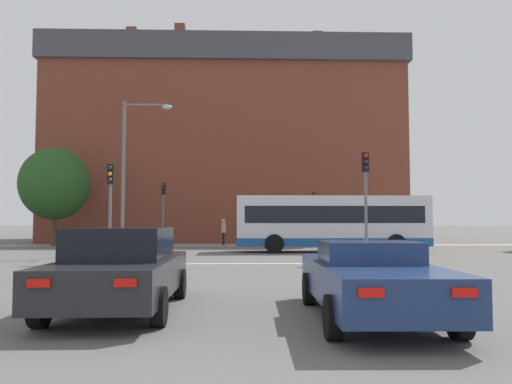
{
  "coord_description": "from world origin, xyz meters",
  "views": [
    {
      "loc": [
        0.02,
        -2.22,
        1.67
      ],
      "look_at": [
        0.71,
        21.45,
        3.07
      ],
      "focal_mm": 35.0,
      "sensor_mm": 36.0,
      "label": 1
    }
  ],
  "objects": [
    {
      "name": "street_lamp_junction",
      "position": [
        -5.43,
        22.56,
        4.67
      ],
      "size": [
        2.47,
        0.36,
        7.64
      ],
      "color": "slate",
      "rests_on": "ground_plane"
    },
    {
      "name": "traffic_light_near_right",
      "position": [
        5.15,
        18.14,
        3.02
      ],
      "size": [
        0.26,
        0.31,
        4.52
      ],
      "color": "slate",
      "rests_on": "ground_plane"
    },
    {
      "name": "traffic_light_far_left",
      "position": [
        -5.32,
        32.06,
        2.89
      ],
      "size": [
        0.26,
        0.31,
        4.32
      ],
      "color": "slate",
      "rests_on": "ground_plane"
    },
    {
      "name": "stop_line_strip",
      "position": [
        0.0,
        17.59,
        0.0
      ],
      "size": [
        8.14,
        0.3,
        0.01
      ],
      "primitive_type": "cube",
      "color": "silver",
      "rests_on": "ground_plane"
    },
    {
      "name": "car_saloon_left",
      "position": [
        -2.23,
        7.26,
        0.78
      ],
      "size": [
        2.11,
        4.76,
        1.55
      ],
      "rotation": [
        0.0,
        0.0,
        0.01
      ],
      "color": "#232328",
      "rests_on": "ground_plane"
    },
    {
      "name": "tree_by_building",
      "position": [
        -12.71,
        32.05,
        4.23
      ],
      "size": [
        4.68,
        4.68,
        6.7
      ],
      "color": "#4C3823",
      "rests_on": "ground_plane"
    },
    {
      "name": "traffic_light_near_left",
      "position": [
        -5.4,
        18.49,
        2.71
      ],
      "size": [
        0.26,
        0.31,
        4.02
      ],
      "color": "slate",
      "rests_on": "ground_plane"
    },
    {
      "name": "car_roadster_right",
      "position": [
        2.24,
        6.36,
        0.68
      ],
      "size": [
        2.08,
        4.92,
        1.32
      ],
      "rotation": [
        0.0,
        0.0,
        -0.02
      ],
      "color": "navy",
      "rests_on": "ground_plane"
    },
    {
      "name": "far_pavement",
      "position": [
        0.0,
        32.68,
        0.01
      ],
      "size": [
        69.04,
        2.5,
        0.01
      ],
      "primitive_type": "cube",
      "color": "gray",
      "rests_on": "ground_plane"
    },
    {
      "name": "traffic_light_far_right",
      "position": [
        5.01,
        31.93,
        2.49
      ],
      "size": [
        0.26,
        0.31,
        3.66
      ],
      "color": "slate",
      "rests_on": "ground_plane"
    },
    {
      "name": "pedestrian_walking_west",
      "position": [
        7.0,
        31.94,
        0.95
      ],
      "size": [
        0.44,
        0.43,
        1.63
      ],
      "rotation": [
        0.0,
        0.0,
        3.89
      ],
      "color": "brown",
      "rests_on": "ground_plane"
    },
    {
      "name": "brick_civic_building",
      "position": [
        -1.3,
        42.88,
        8.29
      ],
      "size": [
        29.33,
        14.64,
        18.88
      ],
      "color": "brown",
      "rests_on": "ground_plane"
    },
    {
      "name": "pedestrian_walking_east",
      "position": [
        -1.22,
        32.59,
        1.1
      ],
      "size": [
        0.32,
        0.44,
        1.85
      ],
      "rotation": [
        0.0,
        0.0,
        1.83
      ],
      "color": "black",
      "rests_on": "ground_plane"
    },
    {
      "name": "bus_crossing_lead",
      "position": [
        4.95,
        25.03,
        1.62
      ],
      "size": [
        10.35,
        2.68,
        3.03
      ],
      "rotation": [
        0.0,
        0.0,
        -1.57
      ],
      "color": "silver",
      "rests_on": "ground_plane"
    },
    {
      "name": "pedestrian_waiting",
      "position": [
        10.01,
        33.21,
        0.96
      ],
      "size": [
        0.44,
        0.43,
        1.65
      ],
      "rotation": [
        0.0,
        0.0,
        3.87
      ],
      "color": "black",
      "rests_on": "ground_plane"
    }
  ]
}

